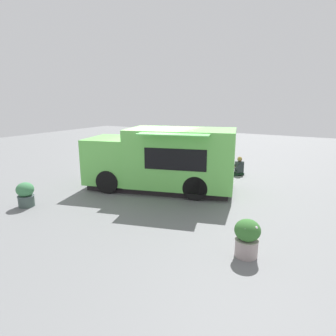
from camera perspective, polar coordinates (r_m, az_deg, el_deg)
name	(u,v)px	position (r m, az deg, el deg)	size (l,w,h in m)	color
ground_plane	(157,188)	(11.06, -2.29, -3.96)	(40.00, 40.00, 0.00)	slate
food_truck	(163,161)	(10.65, -1.08, 1.49)	(3.43, 5.77, 2.28)	#6AC856
person_customer	(239,168)	(13.25, 13.79, 0.00)	(0.75, 0.69, 0.83)	black
planter_flowering_near	(247,237)	(6.52, 15.37, -13.04)	(0.55, 0.55, 0.83)	#9E8E8C
planter_flowering_far	(26,194)	(10.13, -26.37, -4.63)	(0.53, 0.53, 0.78)	#42534E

